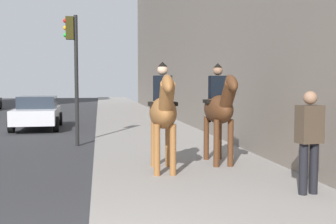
{
  "coord_description": "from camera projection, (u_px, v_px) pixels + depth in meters",
  "views": [
    {
      "loc": [
        -3.55,
        -0.15,
        1.91
      ],
      "look_at": [
        4.0,
        -1.46,
        1.4
      ],
      "focal_mm": 42.62,
      "sensor_mm": 36.0,
      "label": 1
    }
  ],
  "objects": [
    {
      "name": "traffic_light_near_curb",
      "position": [
        73.0,
        59.0,
        12.42
      ],
      "size": [
        0.2,
        0.44,
        4.09
      ],
      "color": "black",
      "rests_on": "ground"
    },
    {
      "name": "pedestrian_greeting",
      "position": [
        309.0,
        135.0,
        6.51
      ],
      "size": [
        0.31,
        0.43,
        1.7
      ],
      "rotation": [
        0.0,
        0.0,
        0.13
      ],
      "color": "black",
      "rests_on": "sidewalk_slab"
    },
    {
      "name": "mounted_horse_near",
      "position": [
        163.0,
        111.0,
        8.23
      ],
      "size": [
        2.15,
        0.66,
        2.29
      ],
      "rotation": [
        0.0,
        0.0,
        3.08
      ],
      "color": "brown",
      "rests_on": "sidewalk_slab"
    },
    {
      "name": "mounted_horse_far",
      "position": [
        219.0,
        108.0,
        9.09
      ],
      "size": [
        2.15,
        0.61,
        2.31
      ],
      "rotation": [
        0.0,
        0.0,
        3.12
      ],
      "color": "#4C2B16",
      "rests_on": "sidewalk_slab"
    },
    {
      "name": "car_far_lane",
      "position": [
        38.0,
        112.0,
        17.62
      ],
      "size": [
        4.48,
        2.1,
        1.44
      ],
      "rotation": [
        0.0,
        0.0,
        3.18
      ],
      "color": "silver",
      "rests_on": "ground"
    }
  ]
}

